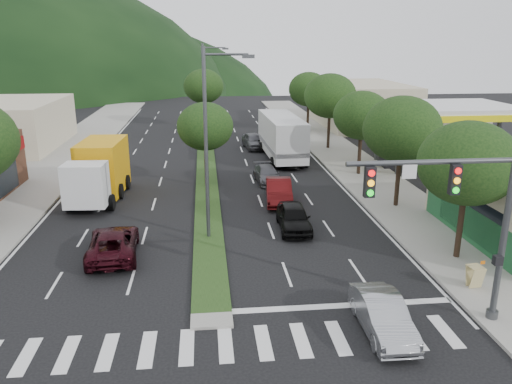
{
  "coord_description": "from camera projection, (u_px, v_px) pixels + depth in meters",
  "views": [
    {
      "loc": [
        -0.06,
        -17.24,
        10.24
      ],
      "look_at": [
        2.79,
        10.01,
        1.91
      ],
      "focal_mm": 35.0,
      "sensor_mm": 36.0,
      "label": 1
    }
  ],
  "objects": [
    {
      "name": "ground",
      "position": [
        212.0,
        315.0,
        19.39
      ],
      "size": [
        160.0,
        160.0,
        0.0
      ],
      "primitive_type": "plane",
      "color": "black",
      "rests_on": "ground"
    },
    {
      "name": "median",
      "position": [
        206.0,
        156.0,
        46.02
      ],
      "size": [
        1.6,
        56.0,
        0.12
      ],
      "primitive_type": "cube",
      "color": "#1A3212",
      "rests_on": "ground"
    },
    {
      "name": "tree_med_far",
      "position": [
        204.0,
        86.0,
        59.8
      ],
      "size": [
        4.8,
        4.8,
        6.94
      ],
      "color": "black",
      "rests_on": "median"
    },
    {
      "name": "bldg_right_far",
      "position": [
        360.0,
        104.0,
        62.44
      ],
      "size": [
        10.0,
        16.0,
        5.2
      ],
      "primitive_type": "cube",
      "color": "#C0B399",
      "rests_on": "ground"
    },
    {
      "name": "tree_med_near",
      "position": [
        205.0,
        126.0,
        35.23
      ],
      "size": [
        4.0,
        4.0,
        6.02
      ],
      "color": "black",
      "rests_on": "median"
    },
    {
      "name": "car_queue_c",
      "position": [
        279.0,
        191.0,
        32.74
      ],
      "size": [
        2.06,
        4.79,
        1.53
      ],
      "primitive_type": "imported",
      "rotation": [
        0.0,
        0.0,
        -0.1
      ],
      "color": "#440B0C",
      "rests_on": "ground"
    },
    {
      "name": "sidewalk_right",
      "position": [
        347.0,
        160.0,
        44.4
      ],
      "size": [
        5.0,
        90.0,
        0.15
      ],
      "primitive_type": "cube",
      "color": "gray",
      "rests_on": "ground"
    },
    {
      "name": "tree_r_a",
      "position": [
        468.0,
        163.0,
        22.98
      ],
      "size": [
        4.6,
        4.6,
        6.63
      ],
      "color": "black",
      "rests_on": "sidewalk_right"
    },
    {
      "name": "sidewalk_left",
      "position": [
        51.0,
        167.0,
        41.86
      ],
      "size": [
        6.0,
        90.0,
        0.15
      ],
      "primitive_type": "cube",
      "color": "gray",
      "rests_on": "ground"
    },
    {
      "name": "a_frame_sign",
      "position": [
        475.0,
        275.0,
        21.17
      ],
      "size": [
        0.64,
        0.71,
        1.29
      ],
      "rotation": [
        0.0,
        0.0,
        0.1
      ],
      "color": "tan",
      "rests_on": "sidewalk_right"
    },
    {
      "name": "motorhome",
      "position": [
        282.0,
        136.0,
        44.63
      ],
      "size": [
        3.44,
        10.07,
        3.83
      ],
      "rotation": [
        0.0,
        0.0,
        0.03
      ],
      "color": "silver",
      "rests_on": "ground"
    },
    {
      "name": "tree_r_e",
      "position": [
        309.0,
        89.0,
        57.22
      ],
      "size": [
        4.6,
        4.6,
        6.71
      ],
      "color": "black",
      "rests_on": "sidewalk_right"
    },
    {
      "name": "car_queue_a",
      "position": [
        294.0,
        217.0,
        28.0
      ],
      "size": [
        1.87,
        4.31,
        1.45
      ],
      "primitive_type": "imported",
      "rotation": [
        0.0,
        0.0,
        -0.04
      ],
      "color": "black",
      "rests_on": "ground"
    },
    {
      "name": "streetlight_mid",
      "position": [
        206.0,
        90.0,
        49.19
      ],
      "size": [
        2.6,
        0.25,
        10.0
      ],
      "color": "#47494C",
      "rests_on": "ground"
    },
    {
      "name": "car_queue_e",
      "position": [
        254.0,
        141.0,
        49.28
      ],
      "size": [
        2.3,
        4.6,
        1.5
      ],
      "primitive_type": "imported",
      "rotation": [
        0.0,
        0.0,
        0.12
      ],
      "color": "#535358",
      "rests_on": "ground"
    },
    {
      "name": "tree_r_d",
      "position": [
        330.0,
        96.0,
        47.62
      ],
      "size": [
        5.0,
        5.0,
        7.17
      ],
      "color": "black",
      "rests_on": "sidewalk_right"
    },
    {
      "name": "car_queue_b",
      "position": [
        267.0,
        174.0,
        37.53
      ],
      "size": [
        1.97,
        4.22,
        1.19
      ],
      "primitive_type": "imported",
      "rotation": [
        0.0,
        0.0,
        0.07
      ],
      "color": "#4E4E53",
      "rests_on": "ground"
    },
    {
      "name": "car_queue_d",
      "position": [
        289.0,
        158.0,
        42.52
      ],
      "size": [
        2.36,
        4.78,
        1.31
      ],
      "primitive_type": "imported",
      "rotation": [
        0.0,
        0.0,
        -0.04
      ],
      "color": "black",
      "rests_on": "ground"
    },
    {
      "name": "tree_r_c",
      "position": [
        362.0,
        115.0,
        38.23
      ],
      "size": [
        4.4,
        4.4,
        6.48
      ],
      "color": "black",
      "rests_on": "sidewalk_right"
    },
    {
      "name": "tree_r_b",
      "position": [
        402.0,
        129.0,
        30.53
      ],
      "size": [
        4.8,
        4.8,
        6.94
      ],
      "color": "black",
      "rests_on": "sidewalk_right"
    },
    {
      "name": "box_truck",
      "position": [
        100.0,
        172.0,
        33.52
      ],
      "size": [
        3.33,
        7.72,
        3.73
      ],
      "rotation": [
        0.0,
        0.0,
        3.08
      ],
      "color": "silver",
      "rests_on": "ground"
    },
    {
      "name": "gas_canopy",
      "position": [
        437.0,
        112.0,
        40.86
      ],
      "size": [
        12.2,
        8.2,
        5.25
      ],
      "color": "silver",
      "rests_on": "ground"
    },
    {
      "name": "sedan_silver",
      "position": [
        383.0,
        315.0,
        18.11
      ],
      "size": [
        1.48,
        4.16,
        1.37
      ],
      "primitive_type": "imported",
      "rotation": [
        0.0,
        0.0,
        -0.01
      ],
      "color": "#999BA0",
      "rests_on": "ground"
    },
    {
      "name": "streetlight_near",
      "position": [
        210.0,
        136.0,
        25.4
      ],
      "size": [
        2.6,
        0.25,
        10.0
      ],
      "color": "#47494C",
      "rests_on": "ground"
    },
    {
      "name": "suv_maroon",
      "position": [
        113.0,
        243.0,
        24.53
      ],
      "size": [
        2.7,
        5.16,
        1.39
      ],
      "primitive_type": "imported",
      "rotation": [
        0.0,
        0.0,
        3.22
      ],
      "color": "black",
      "rests_on": "ground"
    },
    {
      "name": "bldg_left_far",
      "position": [
        12.0,
        125.0,
        49.19
      ],
      "size": [
        9.0,
        14.0,
        4.6
      ],
      "primitive_type": "cube",
      "color": "#C0B399",
      "rests_on": "ground"
    },
    {
      "name": "traffic_signal",
      "position": [
        467.0,
        207.0,
        17.47
      ],
      "size": [
        6.12,
        0.4,
        7.0
      ],
      "color": "#47494C",
      "rests_on": "ground"
    },
    {
      "name": "crosswalk",
      "position": [
        213.0,
        345.0,
        17.48
      ],
      "size": [
        19.0,
        2.2,
        0.01
      ],
      "primitive_type": "cube",
      "color": "silver",
      "rests_on": "ground"
    }
  ]
}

